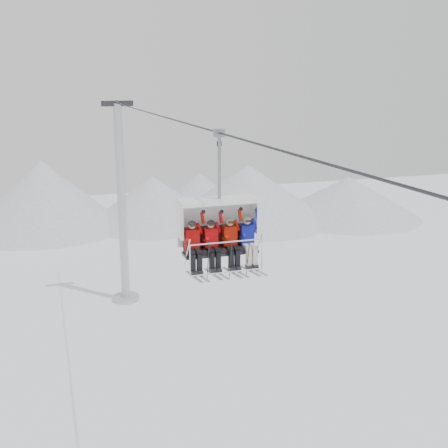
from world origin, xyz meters
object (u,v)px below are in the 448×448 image
object	(u,v)px
chairlift_carrier	(218,224)
skier_center_right	(231,241)
lift_tower_right	(122,219)
skier_far_left	(193,244)
skier_center_left	(212,243)
skier_far_right	(248,239)

from	to	relation	value
chairlift_carrier	skier_center_right	distance (m)	0.63
lift_tower_right	chairlift_carrier	bearing A→B (deg)	-90.00
lift_tower_right	skier_center_right	bearing A→B (deg)	-89.24
skier_center_right	skier_far_left	bearing A→B (deg)	180.00
skier_center_left	skier_far_right	world-z (taller)	skier_far_right
lift_tower_right	skier_far_left	size ratio (longest dim) A/B	7.99
skier_far_left	skier_center_left	world-z (taller)	skier_far_left
lift_tower_right	skier_center_left	xyz separation A→B (m)	(-0.29, -21.75, 4.41)
skier_far_left	lift_tower_right	bearing A→B (deg)	87.78
chairlift_carrier	skier_far_left	world-z (taller)	chairlift_carrier
skier_far_left	skier_center_left	distance (m)	0.55
skier_far_left	skier_far_right	distance (m)	1.66
skier_center_left	skier_far_right	distance (m)	1.11
skier_center_left	skier_far_left	bearing A→B (deg)	179.65
chairlift_carrier	skier_center_left	xyz separation A→B (m)	(-0.29, -0.31, -0.48)
skier_center_right	skier_far_right	world-z (taller)	same
lift_tower_right	skier_far_right	distance (m)	22.21
lift_tower_right	skier_far_left	world-z (taller)	lift_tower_right
chairlift_carrier	skier_far_left	distance (m)	1.01
skier_center_left	skier_far_right	xyz separation A→B (m)	(1.11, 0.00, 0.01)
skier_far_left	skier_center_left	size ratio (longest dim) A/B	1.00
lift_tower_right	skier_far_right	bearing A→B (deg)	-87.84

